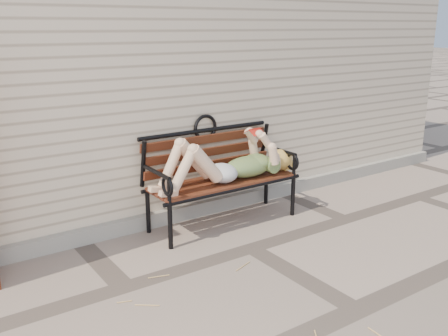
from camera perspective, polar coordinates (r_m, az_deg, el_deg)
ground at (r=4.64m, az=3.15°, el=-9.14°), size 80.00×80.00×0.00m
house_wall at (r=6.84m, az=-12.48°, el=11.70°), size 8.00×4.00×3.00m
foundation_strip at (r=5.35m, az=-3.20°, el=-4.77°), size 8.00×0.10×0.15m
garden_bench at (r=5.07m, az=-0.71°, el=0.45°), size 1.68×0.67×1.09m
reading_woman at (r=4.96m, az=0.27°, el=0.54°), size 1.59×0.36×0.50m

